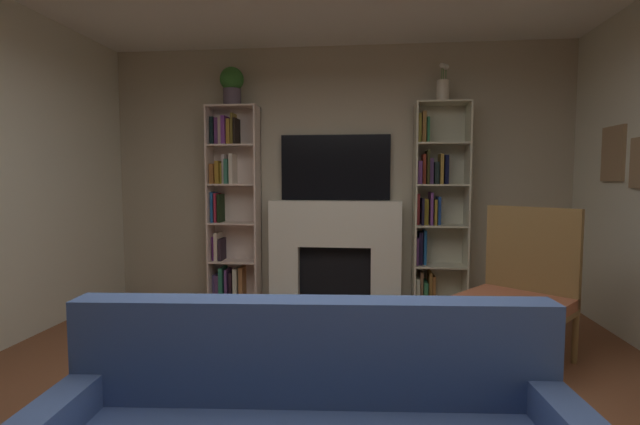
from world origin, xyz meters
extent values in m
cube|color=#B0A48B|center=(0.00, 2.76, 1.39)|extent=(5.10, 0.06, 2.78)
cube|color=#917250|center=(2.48, 1.94, 1.56)|extent=(0.03, 0.35, 0.48)
cube|color=#4E653B|center=(2.47, 1.94, 1.56)|extent=(0.01, 0.29, 0.42)
cube|color=white|center=(-0.55, 2.62, 0.30)|extent=(0.32, 0.21, 0.61)
cube|color=white|center=(0.55, 2.62, 0.30)|extent=(0.32, 0.21, 0.61)
cube|color=white|center=(0.00, 2.62, 0.86)|extent=(1.43, 0.21, 0.50)
cube|color=black|center=(0.00, 2.69, 0.30)|extent=(0.78, 0.08, 0.61)
cube|color=#5C555A|center=(0.00, 2.37, 0.01)|extent=(1.53, 0.30, 0.03)
cube|color=black|center=(0.00, 2.70, 1.46)|extent=(1.19, 0.06, 0.71)
cube|color=beige|center=(-1.38, 2.59, 1.07)|extent=(0.02, 0.27, 2.13)
cube|color=beige|center=(-0.85, 2.59, 1.07)|extent=(0.02, 0.27, 2.13)
cube|color=beige|center=(-1.11, 2.72, 1.07)|extent=(0.55, 0.02, 2.13)
cube|color=beige|center=(-1.11, 2.59, 0.01)|extent=(0.52, 0.27, 0.02)
cube|color=#4D4173|center=(-1.35, 2.63, 0.14)|extent=(0.03, 0.16, 0.25)
cube|color=#5A3869|center=(-1.31, 2.62, 0.14)|extent=(0.04, 0.19, 0.25)
cube|color=#257055|center=(-1.26, 2.61, 0.19)|extent=(0.04, 0.21, 0.34)
cube|color=#5F3A7C|center=(-1.20, 2.62, 0.18)|extent=(0.03, 0.19, 0.32)
cube|color=black|center=(-1.16, 2.63, 0.16)|extent=(0.03, 0.17, 0.28)
cube|color=beige|center=(-1.10, 2.62, 0.18)|extent=(0.04, 0.20, 0.33)
cube|color=#9B6337|center=(-1.04, 2.63, 0.19)|extent=(0.04, 0.18, 0.34)
cube|color=beige|center=(-1.11, 2.59, 0.43)|extent=(0.52, 0.27, 0.02)
cube|color=#64266F|center=(-1.35, 2.63, 0.57)|extent=(0.02, 0.17, 0.26)
cube|color=beige|center=(-1.31, 2.61, 0.59)|extent=(0.04, 0.21, 0.31)
cube|color=black|center=(-1.26, 2.61, 0.56)|extent=(0.03, 0.20, 0.24)
cube|color=beige|center=(-1.11, 2.59, 0.85)|extent=(0.52, 0.27, 0.02)
cube|color=#1D508F|center=(-1.35, 2.62, 1.03)|extent=(0.03, 0.19, 0.33)
cube|color=#A62237|center=(-1.31, 2.61, 1.02)|extent=(0.02, 0.20, 0.32)
cube|color=black|center=(-1.27, 2.62, 1.02)|extent=(0.03, 0.19, 0.31)
cube|color=beige|center=(-1.11, 2.59, 1.28)|extent=(0.52, 0.27, 0.02)
cube|color=brown|center=(-1.34, 2.61, 1.40)|extent=(0.04, 0.21, 0.22)
cube|color=#A17423|center=(-1.29, 2.62, 1.41)|extent=(0.04, 0.18, 0.25)
cube|color=#A28A23|center=(-1.25, 2.64, 1.40)|extent=(0.02, 0.15, 0.23)
cube|color=beige|center=(-1.22, 2.63, 1.45)|extent=(0.03, 0.17, 0.32)
cube|color=#306B54|center=(-1.18, 2.61, 1.42)|extent=(0.04, 0.22, 0.27)
cube|color=beige|center=(-1.13, 2.61, 1.45)|extent=(0.04, 0.20, 0.33)
cube|color=beige|center=(-1.11, 2.59, 1.71)|extent=(0.52, 0.27, 0.02)
cube|color=black|center=(-1.34, 2.63, 1.87)|extent=(0.04, 0.17, 0.30)
cube|color=#65336E|center=(-1.30, 2.64, 1.86)|extent=(0.04, 0.15, 0.29)
cube|color=beige|center=(-1.25, 2.62, 1.87)|extent=(0.03, 0.18, 0.31)
cube|color=#672D80|center=(-1.20, 2.60, 1.87)|extent=(0.04, 0.22, 0.31)
cube|color=#A77A27|center=(-1.15, 2.61, 1.85)|extent=(0.04, 0.20, 0.27)
cube|color=olive|center=(-1.12, 2.62, 1.88)|extent=(0.02, 0.18, 0.34)
cube|color=black|center=(-1.08, 2.61, 1.86)|extent=(0.03, 0.21, 0.28)
cube|color=beige|center=(-1.11, 2.59, 2.12)|extent=(0.52, 0.27, 0.02)
cube|color=beige|center=(0.85, 2.58, 1.07)|extent=(0.02, 0.31, 2.13)
cube|color=beige|center=(1.38, 2.58, 1.07)|extent=(0.02, 0.31, 2.13)
cube|color=beige|center=(1.11, 2.72, 1.07)|extent=(0.55, 0.02, 2.13)
cube|color=beige|center=(1.11, 2.58, 0.01)|extent=(0.52, 0.31, 0.02)
cube|color=beige|center=(0.89, 2.59, 0.16)|extent=(0.04, 0.25, 0.28)
cube|color=brown|center=(0.93, 2.61, 0.19)|extent=(0.03, 0.21, 0.34)
cube|color=#2B6A41|center=(0.97, 2.59, 0.14)|extent=(0.04, 0.26, 0.24)
cube|color=olive|center=(1.02, 2.61, 0.19)|extent=(0.03, 0.21, 0.34)
cube|color=brown|center=(1.06, 2.61, 0.17)|extent=(0.03, 0.20, 0.30)
cube|color=beige|center=(1.11, 2.58, 0.43)|extent=(0.52, 0.31, 0.02)
cube|color=#5B326E|center=(0.88, 2.60, 0.58)|extent=(0.02, 0.23, 0.29)
cube|color=black|center=(0.91, 2.61, 0.61)|extent=(0.04, 0.20, 0.34)
cube|color=navy|center=(0.96, 2.62, 0.62)|extent=(0.03, 0.19, 0.37)
cube|color=beige|center=(1.11, 2.58, 0.85)|extent=(0.52, 0.31, 0.02)
cube|color=#AF3032|center=(0.88, 2.62, 1.02)|extent=(0.03, 0.18, 0.32)
cube|color=black|center=(0.92, 2.58, 1.00)|extent=(0.02, 0.26, 0.28)
cube|color=olive|center=(0.96, 2.61, 1.00)|extent=(0.04, 0.20, 0.27)
cube|color=#673577|center=(1.01, 2.59, 1.03)|extent=(0.03, 0.24, 0.34)
cube|color=olive|center=(1.06, 2.59, 0.99)|extent=(0.03, 0.24, 0.26)
cube|color=navy|center=(1.10, 2.61, 1.01)|extent=(0.03, 0.20, 0.29)
cube|color=beige|center=(1.11, 2.58, 1.28)|extent=(0.52, 0.31, 0.02)
cube|color=#582E67|center=(0.89, 2.59, 1.41)|extent=(0.04, 0.24, 0.24)
cube|color=#B43A25|center=(0.94, 2.62, 1.44)|extent=(0.03, 0.18, 0.31)
cube|color=black|center=(0.97, 2.58, 1.46)|extent=(0.02, 0.26, 0.35)
cube|color=#63417B|center=(1.01, 2.62, 1.42)|extent=(0.04, 0.20, 0.27)
cube|color=black|center=(1.06, 2.60, 1.40)|extent=(0.04, 0.22, 0.23)
cube|color=olive|center=(1.11, 2.61, 1.44)|extent=(0.03, 0.21, 0.31)
cube|color=black|center=(1.17, 2.62, 1.44)|extent=(0.04, 0.18, 0.30)
cube|color=beige|center=(1.11, 2.58, 1.71)|extent=(0.52, 0.31, 0.02)
cube|color=olive|center=(0.88, 2.61, 1.86)|extent=(0.03, 0.21, 0.30)
cube|color=olive|center=(0.93, 2.61, 1.88)|extent=(0.04, 0.21, 0.32)
cube|color=#25643C|center=(0.97, 2.61, 1.85)|extent=(0.02, 0.21, 0.26)
cube|color=beige|center=(1.11, 2.58, 2.12)|extent=(0.52, 0.31, 0.02)
cylinder|color=#554958|center=(-1.11, 2.58, 2.22)|extent=(0.19, 0.19, 0.18)
sphere|color=#316E29|center=(-1.11, 2.58, 2.41)|extent=(0.26, 0.26, 0.26)
cylinder|color=beige|center=(1.11, 2.58, 2.24)|extent=(0.13, 0.13, 0.22)
cylinder|color=#4C7F3F|center=(1.14, 2.59, 2.42)|extent=(0.01, 0.01, 0.14)
sphere|color=white|center=(1.14, 2.59, 2.49)|extent=(0.06, 0.06, 0.06)
cylinder|color=#4C7F3F|center=(1.12, 2.59, 2.43)|extent=(0.01, 0.01, 0.15)
sphere|color=white|center=(1.12, 2.59, 2.50)|extent=(0.05, 0.05, 0.05)
cylinder|color=#4C7F3F|center=(1.10, 2.57, 2.43)|extent=(0.01, 0.01, 0.15)
sphere|color=white|center=(1.10, 2.57, 2.50)|extent=(0.05, 0.05, 0.05)
cube|color=#415B93|center=(0.13, -0.44, 0.62)|extent=(2.02, 0.30, 0.44)
cylinder|color=brown|center=(1.87, 1.12, 0.20)|extent=(0.04, 0.04, 0.40)
cylinder|color=brown|center=(1.37, 1.54, 0.20)|extent=(0.04, 0.04, 0.40)
cylinder|color=brown|center=(1.50, 0.68, 0.20)|extent=(0.04, 0.04, 0.40)
cylinder|color=brown|center=(1.00, 1.10, 0.20)|extent=(0.04, 0.04, 0.40)
cube|color=#A3583B|center=(1.43, 1.11, 0.44)|extent=(0.93, 0.92, 0.08)
cube|color=brown|center=(1.43, 1.11, 0.38)|extent=(0.93, 0.92, 0.04)
cube|color=brown|center=(1.61, 1.32, 0.77)|extent=(0.57, 0.50, 0.73)
cube|color=brown|center=(0.16, 0.01, 0.35)|extent=(0.83, 0.43, 0.04)
cylinder|color=brown|center=(-0.23, -0.19, 0.17)|extent=(0.05, 0.05, 0.33)
cylinder|color=brown|center=(-0.23, 0.20, 0.17)|extent=(0.05, 0.05, 0.33)
cylinder|color=brown|center=(0.55, 0.20, 0.17)|extent=(0.05, 0.05, 0.33)
camera|label=1|loc=(0.36, -2.31, 1.35)|focal=25.65mm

